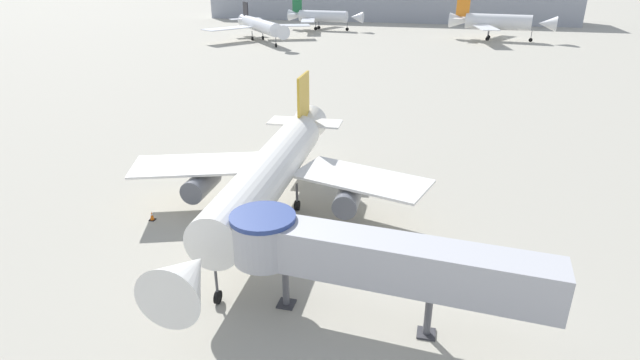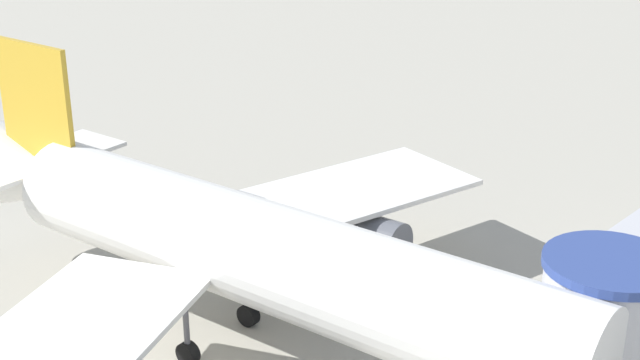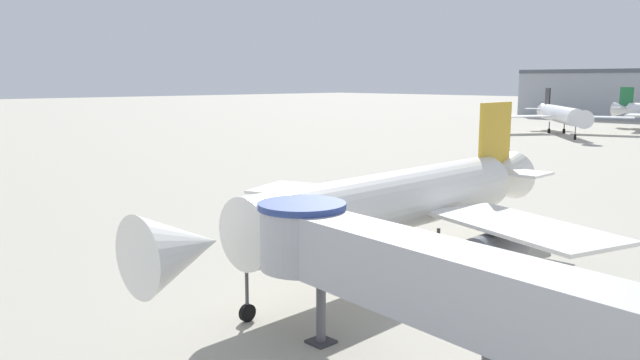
{
  "view_description": "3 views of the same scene",
  "coord_description": "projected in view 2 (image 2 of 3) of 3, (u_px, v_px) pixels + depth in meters",
  "views": [
    {
      "loc": [
        16.15,
        -36.93,
        20.4
      ],
      "look_at": [
        7.95,
        -4.03,
        5.74
      ],
      "focal_mm": 28.0,
      "sensor_mm": 36.0,
      "label": 1
    },
    {
      "loc": [
        -17.76,
        -19.3,
        18.4
      ],
      "look_at": [
        6.96,
        0.19,
        5.74
      ],
      "focal_mm": 50.0,
      "sensor_mm": 36.0,
      "label": 2
    },
    {
      "loc": [
        27.16,
        -30.2,
        11.91
      ],
      "look_at": [
        -2.44,
        -2.18,
        5.37
      ],
      "focal_mm": 35.0,
      "sensor_mm": 36.0,
      "label": 3
    }
  ],
  "objects": [
    {
      "name": "main_airplane",
      "position": [
        262.0,
        257.0,
        30.98
      ],
      "size": [
        27.29,
        32.89,
        10.28
      ],
      "rotation": [
        0.0,
        0.0,
        0.03
      ],
      "color": "white",
      "rests_on": "ground_plane"
    },
    {
      "name": "traffic_cone_starboard_wing",
      "position": [
        445.0,
        265.0,
        38.96
      ],
      "size": [
        0.49,
        0.49,
        0.81
      ],
      "color": "black",
      "rests_on": "ground_plane"
    }
  ]
}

